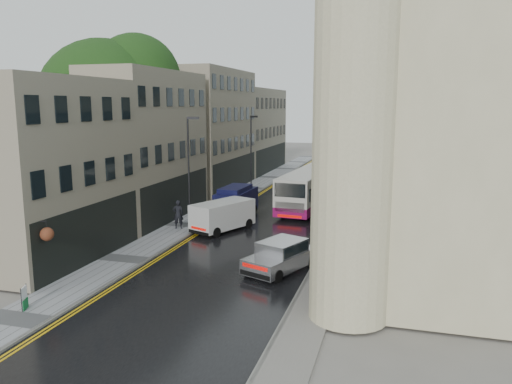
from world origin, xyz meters
The scene contains 18 objects.
ground centered at (0.00, 0.00, 0.00)m, with size 200.00×200.00×0.00m, color slate.
road centered at (0.00, 27.50, 0.01)m, with size 9.00×85.00×0.02m, color black.
left_sidewalk centered at (-5.85, 27.50, 0.06)m, with size 2.70×85.00×0.12m, color gray.
right_sidewalk centered at (5.40, 27.50, 0.06)m, with size 1.80×85.00×0.12m, color slate.
old_shop_row centered at (-9.45, 30.00, 6.00)m, with size 4.50×56.00×12.00m, color gray, non-canonical shape.
modern_block centered at (10.30, 26.00, 7.00)m, with size 8.00×40.00×14.00m, color beige, non-canonical shape.
church_spire centered at (0.50, 82.00, 20.00)m, with size 6.40×6.40×40.00m, color #766B5E, non-canonical shape.
tree_near centered at (-12.50, 20.00, 6.95)m, with size 10.56×10.56×13.89m, color black, non-canonical shape.
tree_far centered at (-12.20, 33.00, 6.23)m, with size 9.24×9.24×12.46m, color black, non-canonical shape.
cream_bus centered at (0.10, 25.03, 1.60)m, with size 2.63×11.59×3.16m, color beige, non-canonical shape.
white_lorry centered at (2.85, 35.51, 2.17)m, with size 2.45×8.18×4.29m, color silver, non-canonical shape.
silver_hatchback centered at (1.58, 10.46, 0.85)m, with size 1.95×4.45×1.67m, color #ABABB0, non-canonical shape.
white_van centered at (-4.30, 17.61, 1.07)m, with size 1.99×4.65×2.10m, color silver, non-canonical shape.
navy_van centered at (-4.30, 21.65, 1.26)m, with size 1.95×4.87×2.48m, color black, non-canonical shape.
pedestrian centered at (-5.87, 18.09, 1.13)m, with size 0.73×0.48×2.01m, color black.
lamp_post_near centered at (-5.57, 19.39, 3.95)m, with size 0.86×0.19×7.65m, color black, non-canonical shape.
lamp_post_far centered at (-4.97, 32.85, 3.84)m, with size 0.84×0.19×7.44m, color black, non-canonical shape.
estate_sign centered at (-6.21, 3.48, 0.61)m, with size 0.08×0.59×0.98m, color silver, non-canonical shape.
Camera 1 is at (8.67, -12.95, 8.65)m, focal length 35.00 mm.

